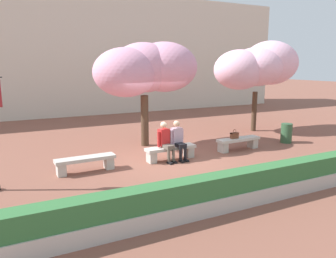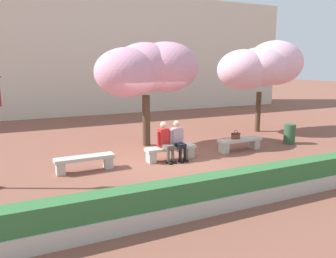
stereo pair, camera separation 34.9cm
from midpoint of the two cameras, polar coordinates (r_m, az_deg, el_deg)
ground_plane at (r=10.91m, az=-0.44°, el=-5.35°), size 100.00×100.00×0.00m
building_facade at (r=22.58m, az=-15.25°, el=12.36°), size 28.00×4.00×7.43m
stone_bench_west_end at (r=9.96m, az=-15.14°, el=-5.56°), size 1.75×0.47×0.45m
stone_bench_near_west at (r=10.83m, az=-0.45°, el=-3.82°), size 1.75×0.47×0.45m
stone_bench_center at (r=12.29m, az=11.36°, el=-2.22°), size 1.75×0.47×0.45m
person_seated_left at (r=10.59m, az=-1.41°, el=-1.95°), size 0.50×0.72×1.29m
person_seated_right at (r=10.79m, az=0.82°, el=-1.70°), size 0.51×0.70×1.29m
handbag at (r=12.11m, az=10.69°, el=-1.05°), size 0.30×0.15×0.34m
cherry_tree_main at (r=12.37m, az=-4.55°, el=10.38°), size 4.04×2.58×3.95m
cherry_tree_secondary at (r=15.85m, az=14.68°, el=10.53°), size 4.28×2.44×4.19m
planter_hedge_foreground at (r=7.69m, az=12.58°, el=-9.78°), size 11.48×0.50×0.80m
trash_bin at (r=13.92m, az=19.25°, el=-0.68°), size 0.44×0.44×0.78m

